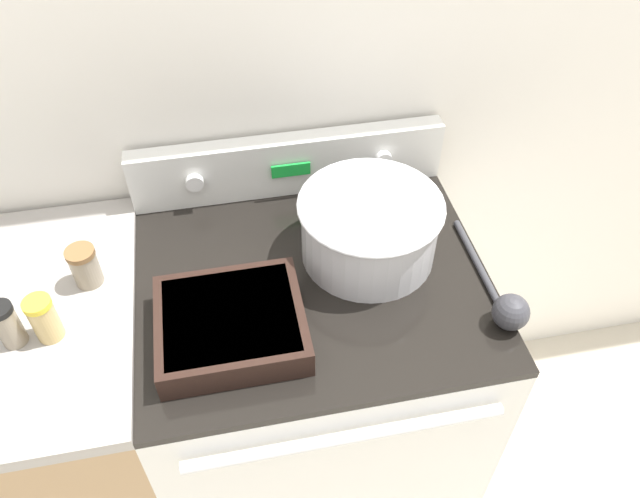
{
  "coord_description": "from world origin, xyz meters",
  "views": [
    {
      "loc": [
        -0.15,
        -0.55,
        1.87
      ],
      "look_at": [
        0.02,
        0.33,
        0.96
      ],
      "focal_mm": 35.0,
      "sensor_mm": 36.0,
      "label": 1
    }
  ],
  "objects_px": {
    "mixing_bowl": "(369,226)",
    "casserole_dish": "(231,323)",
    "ladle": "(506,306)",
    "spice_jar_brown_cap": "(85,266)",
    "spice_jar_black_cap": "(7,325)",
    "spice_jar_yellow_cap": "(44,319)"
  },
  "relations": [
    {
      "from": "mixing_bowl",
      "to": "spice_jar_black_cap",
      "type": "distance_m",
      "value": 0.72
    },
    {
      "from": "ladle",
      "to": "spice_jar_black_cap",
      "type": "height_order",
      "value": "spice_jar_black_cap"
    },
    {
      "from": "casserole_dish",
      "to": "mixing_bowl",
      "type": "bearing_deg",
      "value": 27.66
    },
    {
      "from": "mixing_bowl",
      "to": "casserole_dish",
      "type": "height_order",
      "value": "mixing_bowl"
    },
    {
      "from": "mixing_bowl",
      "to": "casserole_dish",
      "type": "distance_m",
      "value": 0.35
    },
    {
      "from": "mixing_bowl",
      "to": "spice_jar_black_cap",
      "type": "relative_size",
      "value": 3.06
    },
    {
      "from": "mixing_bowl",
      "to": "casserole_dish",
      "type": "relative_size",
      "value": 1.09
    },
    {
      "from": "ladle",
      "to": "casserole_dish",
      "type": "bearing_deg",
      "value": 173.59
    },
    {
      "from": "spice_jar_yellow_cap",
      "to": "mixing_bowl",
      "type": "bearing_deg",
      "value": 9.21
    },
    {
      "from": "mixing_bowl",
      "to": "spice_jar_brown_cap",
      "type": "distance_m",
      "value": 0.58
    },
    {
      "from": "spice_jar_yellow_cap",
      "to": "spice_jar_black_cap",
      "type": "distance_m",
      "value": 0.06
    },
    {
      "from": "mixing_bowl",
      "to": "spice_jar_brown_cap",
      "type": "bearing_deg",
      "value": 177.81
    },
    {
      "from": "mixing_bowl",
      "to": "casserole_dish",
      "type": "xyz_separation_m",
      "value": [
        -0.31,
        -0.16,
        -0.05
      ]
    },
    {
      "from": "spice_jar_brown_cap",
      "to": "spice_jar_yellow_cap",
      "type": "distance_m",
      "value": 0.14
    },
    {
      "from": "casserole_dish",
      "to": "ladle",
      "type": "distance_m",
      "value": 0.53
    },
    {
      "from": "ladle",
      "to": "spice_jar_black_cap",
      "type": "xyz_separation_m",
      "value": [
        -0.93,
        0.12,
        0.03
      ]
    },
    {
      "from": "mixing_bowl",
      "to": "ladle",
      "type": "relative_size",
      "value": 0.93
    },
    {
      "from": "ladle",
      "to": "spice_jar_yellow_cap",
      "type": "xyz_separation_m",
      "value": [
        -0.87,
        0.12,
        0.03
      ]
    },
    {
      "from": "ladle",
      "to": "spice_jar_brown_cap",
      "type": "height_order",
      "value": "spice_jar_brown_cap"
    },
    {
      "from": "mixing_bowl",
      "to": "ladle",
      "type": "xyz_separation_m",
      "value": [
        0.22,
        -0.22,
        -0.05
      ]
    },
    {
      "from": "casserole_dish",
      "to": "spice_jar_black_cap",
      "type": "xyz_separation_m",
      "value": [
        -0.4,
        0.06,
        0.03
      ]
    },
    {
      "from": "spice_jar_black_cap",
      "to": "ladle",
      "type": "bearing_deg",
      "value": -7.06
    }
  ]
}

